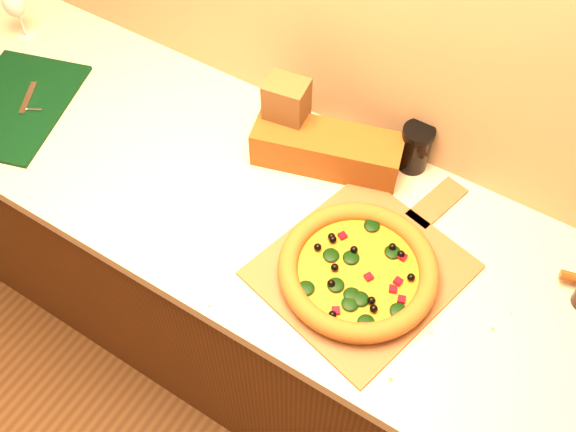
{
  "coord_description": "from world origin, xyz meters",
  "views": [
    {
      "loc": [
        0.53,
        0.63,
        2.17
      ],
      "look_at": [
        0.07,
        1.38,
        0.96
      ],
      "focal_mm": 40.0,
      "sensor_mm": 36.0,
      "label": 1
    }
  ],
  "objects_px": {
    "wine_glass": "(14,5)",
    "pizza": "(358,270)",
    "pizza_peel": "(366,265)",
    "dark_jar": "(415,148)",
    "cutting_board": "(13,105)"
  },
  "relations": [
    {
      "from": "pizza_peel",
      "to": "wine_glass",
      "type": "relative_size",
      "value": 3.84
    },
    {
      "from": "cutting_board",
      "to": "wine_glass",
      "type": "height_order",
      "value": "wine_glass"
    },
    {
      "from": "pizza_peel",
      "to": "wine_glass",
      "type": "distance_m",
      "value": 1.29
    },
    {
      "from": "wine_glass",
      "to": "dark_jar",
      "type": "relative_size",
      "value": 1.23
    },
    {
      "from": "pizza_peel",
      "to": "dark_jar",
      "type": "bearing_deg",
      "value": 111.73
    },
    {
      "from": "pizza",
      "to": "dark_jar",
      "type": "xyz_separation_m",
      "value": [
        -0.04,
        0.37,
        0.03
      ]
    },
    {
      "from": "wine_glass",
      "to": "pizza",
      "type": "bearing_deg",
      "value": -9.53
    },
    {
      "from": "pizza",
      "to": "dark_jar",
      "type": "distance_m",
      "value": 0.38
    },
    {
      "from": "cutting_board",
      "to": "wine_glass",
      "type": "xyz_separation_m",
      "value": [
        -0.19,
        0.24,
        0.11
      ]
    },
    {
      "from": "cutting_board",
      "to": "dark_jar",
      "type": "height_order",
      "value": "dark_jar"
    },
    {
      "from": "pizza",
      "to": "dark_jar",
      "type": "bearing_deg",
      "value": 96.32
    },
    {
      "from": "pizza",
      "to": "dark_jar",
      "type": "height_order",
      "value": "dark_jar"
    },
    {
      "from": "cutting_board",
      "to": "wine_glass",
      "type": "distance_m",
      "value": 0.33
    },
    {
      "from": "pizza",
      "to": "cutting_board",
      "type": "xyz_separation_m",
      "value": [
        -1.08,
        -0.03,
        -0.03
      ]
    },
    {
      "from": "pizza",
      "to": "cutting_board",
      "type": "height_order",
      "value": "pizza"
    }
  ]
}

